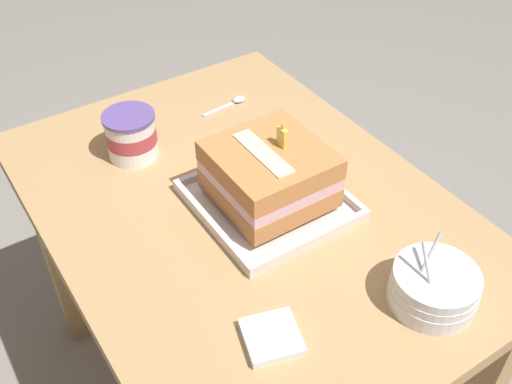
# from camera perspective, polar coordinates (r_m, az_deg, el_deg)

# --- Properties ---
(dining_table) EXTENTS (1.02, 0.74, 0.71)m
(dining_table) POSITION_cam_1_polar(r_m,az_deg,el_deg) (1.28, -1.14, -4.69)
(dining_table) COLOR tan
(dining_table) RESTS_ON ground_plane
(foil_tray) EXTENTS (0.29, 0.28, 0.02)m
(foil_tray) POSITION_cam_1_polar(r_m,az_deg,el_deg) (1.19, 1.21, -0.91)
(foil_tray) COLOR silver
(foil_tray) RESTS_ON dining_table
(birthday_cake) EXTENTS (0.21, 0.20, 0.16)m
(birthday_cake) POSITION_cam_1_polar(r_m,az_deg,el_deg) (1.15, 1.27, 1.77)
(birthday_cake) COLOR #C47C46
(birthday_cake) RESTS_ON foil_tray
(bowl_stack) EXTENTS (0.15, 0.15, 0.13)m
(bowl_stack) POSITION_cam_1_polar(r_m,az_deg,el_deg) (1.05, 16.48, -8.64)
(bowl_stack) COLOR white
(bowl_stack) RESTS_ON dining_table
(ice_cream_tub) EXTENTS (0.11, 0.11, 0.10)m
(ice_cream_tub) POSITION_cam_1_polar(r_m,az_deg,el_deg) (1.32, -11.74, 5.30)
(ice_cream_tub) COLOR white
(ice_cream_tub) RESTS_ON dining_table
(serving_spoon_near_tray) EXTENTS (0.03, 0.12, 0.01)m
(serving_spoon_near_tray) POSITION_cam_1_polar(r_m,az_deg,el_deg) (1.49, -2.02, 8.60)
(serving_spoon_near_tray) COLOR silver
(serving_spoon_near_tray) RESTS_ON dining_table
(napkin_pile) EXTENTS (0.11, 0.11, 0.02)m
(napkin_pile) POSITION_cam_1_polar(r_m,az_deg,el_deg) (0.98, 1.49, -13.58)
(napkin_pile) COLOR white
(napkin_pile) RESTS_ON dining_table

